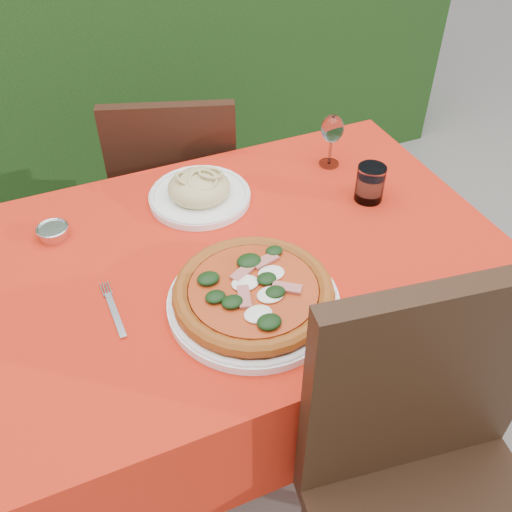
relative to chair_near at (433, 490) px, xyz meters
name	(u,v)px	position (x,y,z in m)	size (l,w,h in m)	color
ground	(244,422)	(-0.15, 0.62, -0.59)	(60.00, 60.00, 0.00)	slate
dining_table	(241,296)	(-0.15, 0.62, 0.01)	(1.26, 0.86, 0.75)	#452916
chair_near	(433,490)	(0.00, 0.00, 0.00)	(0.53, 0.53, 1.03)	black
chair_far	(178,192)	(-0.13, 1.24, -0.08)	(0.51, 0.51, 0.88)	black
pizza_plate	(253,295)	(-0.18, 0.44, 0.19)	(0.37, 0.37, 0.07)	white
pasta_plate	(199,191)	(-0.16, 0.85, 0.19)	(0.27, 0.27, 0.08)	white
water_glass	(370,185)	(0.25, 0.68, 0.20)	(0.07, 0.07, 0.10)	silver
wine_glass	(332,131)	(0.23, 0.87, 0.27)	(0.06, 0.06, 0.16)	silver
fork	(115,315)	(-0.47, 0.53, 0.16)	(0.02, 0.19, 0.00)	silver
steel_ramekin	(53,232)	(-0.54, 0.85, 0.17)	(0.07, 0.07, 0.03)	silver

